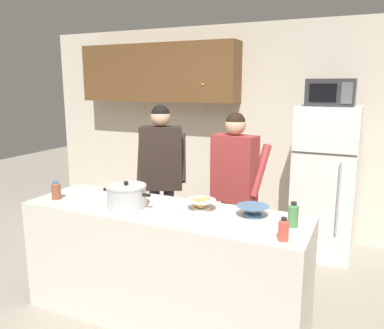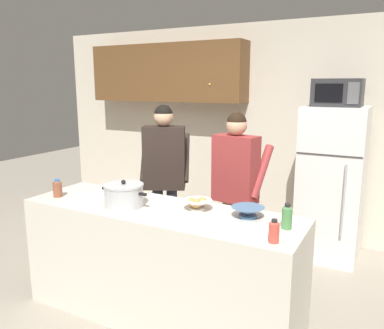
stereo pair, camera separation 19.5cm
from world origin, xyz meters
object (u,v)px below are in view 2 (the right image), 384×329
(person_by_sink, at_px, (236,178))
(bottle_far_corner, at_px, (274,231))
(empty_bowl, at_px, (248,211))
(cooking_pot, at_px, (124,195))
(coffee_mug, at_px, (124,188))
(bread_bowl, at_px, (197,204))
(bottle_near_edge, at_px, (287,216))
(microwave, at_px, (338,93))
(person_near_pot, at_px, (164,166))
(bottle_mid_counter, at_px, (57,188))
(refrigerator, at_px, (331,183))

(person_by_sink, bearing_deg, bottle_far_corner, -57.76)
(empty_bowl, bearing_deg, cooking_pot, -167.68)
(cooking_pot, xyz_separation_m, coffee_mug, (-0.23, 0.29, -0.04))
(person_by_sink, relative_size, bread_bowl, 7.10)
(coffee_mug, height_order, bread_bowl, bread_bowl)
(bottle_near_edge, bearing_deg, microwave, 89.45)
(person_near_pot, distance_m, bottle_far_corner, 1.84)
(person_near_pot, height_order, person_by_sink, person_near_pot)
(empty_bowl, bearing_deg, bottle_far_corner, -49.84)
(bread_bowl, bearing_deg, microwave, 67.11)
(coffee_mug, bearing_deg, person_near_pot, 89.67)
(bottle_mid_counter, bearing_deg, bottle_far_corner, -2.42)
(person_near_pot, bearing_deg, bread_bowl, -44.58)
(coffee_mug, bearing_deg, cooking_pot, -52.05)
(bottle_near_edge, bearing_deg, bottle_mid_counter, -174.55)
(bread_bowl, xyz_separation_m, bottle_near_edge, (0.71, -0.06, 0.03))
(bottle_near_edge, bearing_deg, person_by_sink, 130.28)
(bread_bowl, bearing_deg, person_near_pot, 135.42)
(refrigerator, height_order, bottle_far_corner, refrigerator)
(microwave, xyz_separation_m, bread_bowl, (-0.72, -1.72, -0.81))
(microwave, height_order, cooking_pot, microwave)
(empty_bowl, xyz_separation_m, bottle_mid_counter, (-1.62, -0.27, 0.03))
(microwave, relative_size, bottle_near_edge, 2.75)
(bread_bowl, bearing_deg, empty_bowl, 3.12)
(microwave, distance_m, bottle_near_edge, 1.94)
(bottle_near_edge, height_order, bottle_far_corner, bottle_near_edge)
(person_near_pot, distance_m, cooking_pot, 0.98)
(coffee_mug, distance_m, bottle_far_corner, 1.54)
(cooking_pot, bearing_deg, coffee_mug, 127.95)
(person_near_pot, relative_size, coffee_mug, 12.75)
(bottle_far_corner, bearing_deg, refrigerator, 89.24)
(bottle_mid_counter, bearing_deg, person_near_pot, 66.57)
(person_by_sink, xyz_separation_m, bottle_mid_counter, (-1.24, -1.00, -0.01))
(cooking_pot, bearing_deg, person_near_pot, 103.17)
(bread_bowl, relative_size, empty_bowl, 0.94)
(person_near_pot, relative_size, bottle_near_edge, 9.58)
(person_near_pot, xyz_separation_m, bottle_near_edge, (1.49, -0.83, -0.04))
(microwave, relative_size, coffee_mug, 3.66)
(cooking_pot, relative_size, bottle_near_edge, 2.44)
(coffee_mug, xyz_separation_m, empty_bowl, (1.19, -0.08, -0.00))
(coffee_mug, xyz_separation_m, bottle_far_corner, (1.48, -0.43, 0.03))
(bottle_near_edge, xyz_separation_m, bottle_mid_counter, (-1.93, -0.18, -0.01))
(refrigerator, xyz_separation_m, empty_bowl, (-0.32, -1.72, 0.14))
(refrigerator, distance_m, bottle_near_edge, 1.81)
(microwave, distance_m, bottle_mid_counter, 2.88)
(person_near_pot, bearing_deg, bottle_mid_counter, -113.43)
(coffee_mug, bearing_deg, refrigerator, 47.27)
(cooking_pot, xyz_separation_m, bottle_near_edge, (1.26, 0.12, -0.01))
(person_by_sink, xyz_separation_m, coffee_mug, (-0.80, -0.65, -0.04))
(refrigerator, xyz_separation_m, cooking_pot, (-1.28, -1.93, 0.19))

